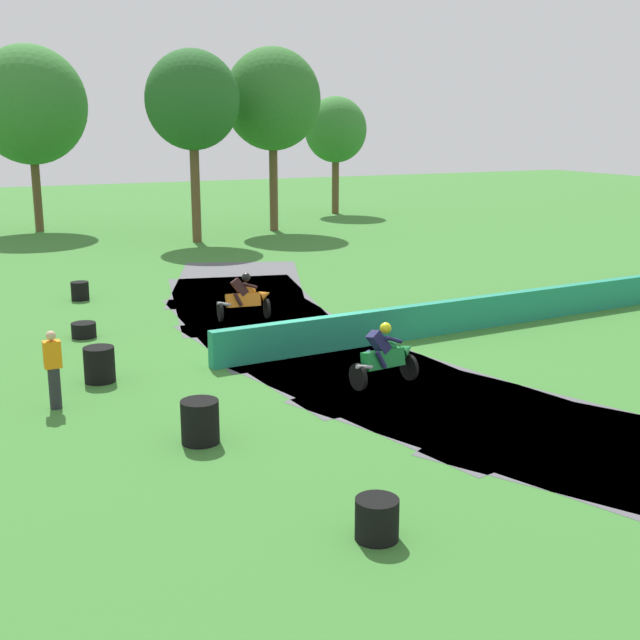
# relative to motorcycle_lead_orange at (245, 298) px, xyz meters

# --- Properties ---
(ground_plane) EXTENTS (120.00, 120.00, 0.00)m
(ground_plane) POSITION_rel_motorcycle_lead_orange_xyz_m (0.25, -4.19, -0.65)
(ground_plane) COLOR #38752D
(track_asphalt) EXTENTS (9.44, 28.97, 0.01)m
(track_asphalt) POSITION_rel_motorcycle_lead_orange_xyz_m (1.25, -4.13, -0.65)
(track_asphalt) COLOR #515156
(track_asphalt) RESTS_ON ground
(safety_barrier) EXTENTS (16.78, 1.39, 0.90)m
(safety_barrier) POSITION_rel_motorcycle_lead_orange_xyz_m (5.86, -3.83, -0.20)
(safety_barrier) COLOR #1E8466
(safety_barrier) RESTS_ON ground
(motorcycle_lead_orange) EXTENTS (1.71, 0.90, 1.43)m
(motorcycle_lead_orange) POSITION_rel_motorcycle_lead_orange_xyz_m (0.00, 0.00, 0.00)
(motorcycle_lead_orange) COLOR black
(motorcycle_lead_orange) RESTS_ON ground
(motorcycle_chase_green) EXTENTS (1.68, 0.86, 1.43)m
(motorcycle_chase_green) POSITION_rel_motorcycle_lead_orange_xyz_m (0.62, -7.15, 0.01)
(motorcycle_chase_green) COLOR black
(motorcycle_chase_green) RESTS_ON ground
(tire_stack_near) EXTENTS (0.57, 0.57, 0.60)m
(tire_stack_near) POSITION_rel_motorcycle_lead_orange_xyz_m (-3.93, 4.87, -0.35)
(tire_stack_near) COLOR black
(tire_stack_near) RESTS_ON ground
(tire_stack_mid_a) EXTENTS (0.66, 0.66, 0.40)m
(tire_stack_mid_a) POSITION_rel_motorcycle_lead_orange_xyz_m (-4.70, -0.08, -0.45)
(tire_stack_mid_a) COLOR black
(tire_stack_mid_a) RESTS_ON ground
(tire_stack_mid_b) EXTENTS (0.69, 0.69, 0.80)m
(tire_stack_mid_b) POSITION_rel_motorcycle_lead_orange_xyz_m (-5.08, -4.25, -0.25)
(tire_stack_mid_b) COLOR black
(tire_stack_mid_b) RESTS_ON ground
(tire_stack_far) EXTENTS (0.70, 0.70, 0.80)m
(tire_stack_far) POSITION_rel_motorcycle_lead_orange_xyz_m (-4.15, -8.71, -0.25)
(tire_stack_far) COLOR black
(tire_stack_far) RESTS_ON ground
(tire_stack_extra_a) EXTENTS (0.62, 0.62, 0.60)m
(tire_stack_extra_a) POSITION_rel_motorcycle_lead_orange_xyz_m (-3.01, -13.22, -0.35)
(tire_stack_extra_a) COLOR black
(tire_stack_extra_a) RESTS_ON ground
(track_marshal) EXTENTS (0.34, 0.24, 1.63)m
(track_marshal) POSITION_rel_motorcycle_lead_orange_xyz_m (-6.25, -5.65, 0.17)
(track_marshal) COLOR #232328
(track_marshal) RESTS_ON ground
(tree_far_left) EXTENTS (4.40, 4.40, 8.96)m
(tree_far_left) POSITION_rel_motorcycle_lead_orange_xyz_m (3.55, 16.09, 5.96)
(tree_far_left) COLOR brown
(tree_far_left) RESTS_ON ground
(tree_mid_rise) EXTENTS (4.97, 4.97, 9.40)m
(tree_mid_rise) POSITION_rel_motorcycle_lead_orange_xyz_m (8.53, 18.40, 6.11)
(tree_mid_rise) COLOR brown
(tree_mid_rise) RESTS_ON ground
(tree_behind_barrier) EXTENTS (5.76, 5.76, 9.52)m
(tree_behind_barrier) POSITION_rel_motorcycle_lead_orange_xyz_m (-2.79, 23.53, 5.82)
(tree_behind_barrier) COLOR brown
(tree_behind_barrier) RESTS_ON ground
(tree_distant) EXTENTS (3.82, 3.82, 7.18)m
(tree_distant) POSITION_rel_motorcycle_lead_orange_xyz_m (15.20, 24.43, 4.48)
(tree_distant) COLOR brown
(tree_distant) RESTS_ON ground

